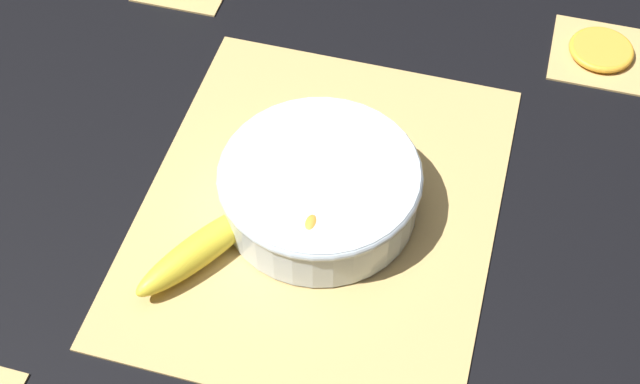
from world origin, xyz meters
TOP-DOWN VIEW (x-y plane):
  - ground_plane at (0.00, 0.00)m, footprint 6.00×6.00m
  - bamboo_mat_center at (-0.00, 0.00)m, footprint 0.51×0.42m
  - coaster_mat_near_right at (0.36, -0.30)m, footprint 0.13×0.13m
  - fruit_salad_bowl at (0.00, -0.00)m, footprint 0.24×0.24m
  - whole_banana at (-0.11, 0.11)m, footprint 0.17×0.13m
  - orange_slice_whole at (0.36, -0.30)m, footprint 0.09×0.09m

SIDE VIEW (x-z plane):
  - ground_plane at x=0.00m, z-range 0.00..0.00m
  - coaster_mat_near_right at x=0.36m, z-range 0.00..0.01m
  - bamboo_mat_center at x=0.00m, z-range 0.00..0.01m
  - orange_slice_whole at x=0.36m, z-range 0.01..0.02m
  - whole_banana at x=-0.11m, z-range 0.01..0.04m
  - fruit_salad_bowl at x=0.00m, z-range 0.01..0.08m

